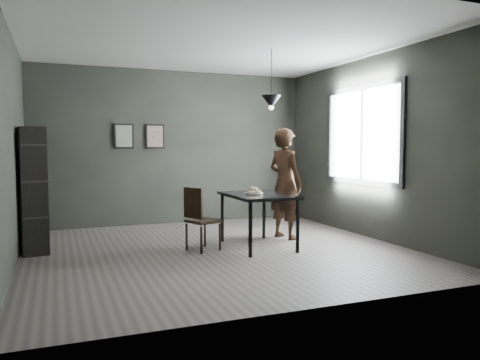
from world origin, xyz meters
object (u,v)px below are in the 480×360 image
object	(u,v)px
cafe_table	(258,200)
woman	(285,184)
wood_chair	(199,215)
white_plate	(254,194)
pendant_lamp	(271,102)
shelf_unit	(33,190)

from	to	relation	value
cafe_table	woman	distance (m)	0.79
woman	wood_chair	bearing A→B (deg)	84.83
white_plate	pendant_lamp	bearing A→B (deg)	15.05
white_plate	wood_chair	distance (m)	0.84
woman	shelf_unit	size ratio (longest dim) A/B	1.02
shelf_unit	pendant_lamp	world-z (taller)	pendant_lamp
wood_chair	woman	bearing A→B (deg)	-7.97
shelf_unit	pendant_lamp	bearing A→B (deg)	-19.66
white_plate	pendant_lamp	size ratio (longest dim) A/B	0.27
cafe_table	wood_chair	distance (m)	0.87
shelf_unit	white_plate	bearing A→B (deg)	-22.39
cafe_table	woman	bearing A→B (deg)	33.35
woman	wood_chair	world-z (taller)	woman
white_plate	woman	bearing A→B (deg)	30.19
white_plate	shelf_unit	bearing A→B (deg)	165.51
white_plate	shelf_unit	size ratio (longest dim) A/B	0.14
cafe_table	pendant_lamp	bearing A→B (deg)	21.80
shelf_unit	pendant_lamp	distance (m)	3.46
white_plate	shelf_unit	world-z (taller)	shelf_unit
white_plate	woman	distance (m)	0.81
white_plate	pendant_lamp	distance (m)	1.33
white_plate	wood_chair	bearing A→B (deg)	177.85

